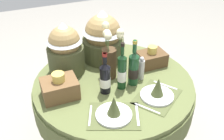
% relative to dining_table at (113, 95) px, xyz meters
% --- Properties ---
extents(dining_table, '(1.27, 1.27, 0.74)m').
position_rel_dining_table_xyz_m(dining_table, '(0.00, 0.00, 0.00)').
color(dining_table, '#5B6638').
rests_on(dining_table, ground).
extents(place_setting_left, '(0.41, 0.37, 0.16)m').
position_rel_dining_table_xyz_m(place_setting_left, '(-0.15, -0.37, 0.19)').
color(place_setting_left, '#4E562F').
rests_on(place_setting_left, dining_table).
extents(place_setting_right, '(0.43, 0.41, 0.16)m').
position_rel_dining_table_xyz_m(place_setting_right, '(0.21, -0.30, 0.19)').
color(place_setting_right, '#4E562F').
rests_on(place_setting_right, dining_table).
extents(flower_vase, '(0.18, 0.18, 0.43)m').
position_rel_dining_table_xyz_m(flower_vase, '(-0.00, 0.07, 0.33)').
color(flower_vase, '#47331E').
rests_on(flower_vase, dining_table).
extents(wine_bottle_left, '(0.08, 0.08, 0.37)m').
position_rel_dining_table_xyz_m(wine_bottle_left, '(0.12, -0.09, 0.28)').
color(wine_bottle_left, '#194223').
rests_on(wine_bottle_left, dining_table).
extents(wine_bottle_right, '(0.08, 0.08, 0.33)m').
position_rel_dining_table_xyz_m(wine_bottle_right, '(-0.11, -0.10, 0.27)').
color(wine_bottle_right, black).
rests_on(wine_bottle_right, dining_table).
extents(wine_bottle_rear, '(0.07, 0.07, 0.38)m').
position_rel_dining_table_xyz_m(wine_bottle_rear, '(0.02, -0.10, 0.29)').
color(wine_bottle_rear, '#143819').
rests_on(wine_bottle_rear, dining_table).
extents(pepper_mill, '(0.05, 0.05, 0.20)m').
position_rel_dining_table_xyz_m(pepper_mill, '(0.21, -0.05, 0.24)').
color(pepper_mill, '#B7B2AD').
rests_on(pepper_mill, dining_table).
extents(gift_tub_back_left, '(0.29, 0.29, 0.43)m').
position_rel_dining_table_xyz_m(gift_tub_back_left, '(-0.30, 0.27, 0.37)').
color(gift_tub_back_left, '#474C2D').
rests_on(gift_tub_back_left, dining_table).
extents(gift_tub_back_centre, '(0.36, 0.36, 0.45)m').
position_rel_dining_table_xyz_m(gift_tub_back_centre, '(0.05, 0.36, 0.38)').
color(gift_tub_back_centre, '#474C2D').
rests_on(gift_tub_back_centre, dining_table).
extents(woven_basket_side_left, '(0.25, 0.20, 0.19)m').
position_rel_dining_table_xyz_m(woven_basket_side_left, '(-0.42, -0.03, 0.22)').
color(woven_basket_side_left, brown).
rests_on(woven_basket_side_left, dining_table).
extents(woven_basket_side_right, '(0.23, 0.17, 0.17)m').
position_rel_dining_table_xyz_m(woven_basket_side_right, '(0.39, 0.09, 0.21)').
color(woven_basket_side_right, brown).
rests_on(woven_basket_side_right, dining_table).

